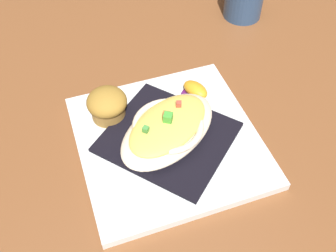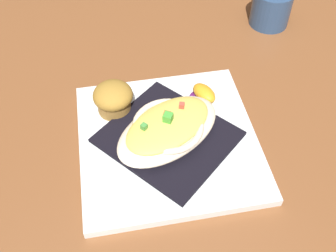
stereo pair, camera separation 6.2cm
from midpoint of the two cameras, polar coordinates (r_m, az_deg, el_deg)
ground_plane at (r=0.65m, az=-2.71°, el=-2.72°), size 2.60×2.60×0.00m
square_plate at (r=0.65m, az=-2.73°, el=-2.31°), size 0.31×0.31×0.02m
folded_napkin at (r=0.64m, az=-2.77°, el=-1.73°), size 0.25×0.25×0.01m
gratin_dish at (r=0.62m, az=-2.84°, el=-0.41°), size 0.21×0.18×0.05m
muffin at (r=0.66m, az=-11.36°, el=2.89°), size 0.07×0.07×0.05m
orange_garnish at (r=0.70m, az=1.37°, el=4.99°), size 0.05×0.06×0.02m
coffee_mug at (r=0.91m, az=8.75°, el=17.17°), size 0.08×0.11×0.08m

